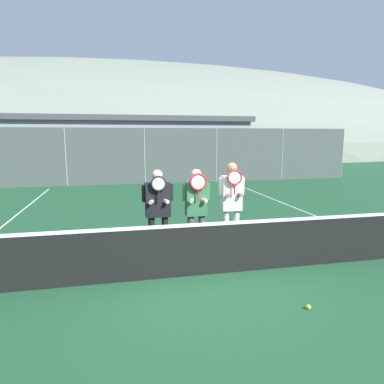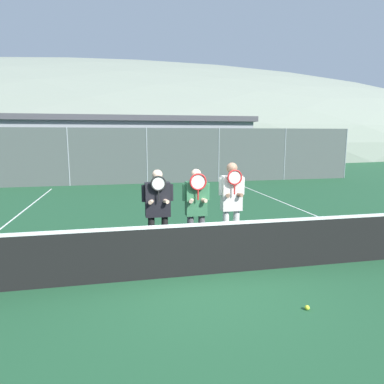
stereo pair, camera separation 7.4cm
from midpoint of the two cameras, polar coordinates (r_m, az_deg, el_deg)
name	(u,v)px [view 1 (the left image)]	position (r m, az deg, el deg)	size (l,w,h in m)	color
ground_plane	(202,275)	(6.16, 1.33, -13.64)	(120.00, 120.00, 0.00)	#1E4C2D
hill_distant	(124,149)	(64.75, -11.36, 7.02)	(140.40, 78.00, 27.30)	gray
clubhouse_building	(122,143)	(25.21, -11.65, 7.97)	(17.98, 5.50, 3.74)	#9EA3A8
fence_back	(145,156)	(17.48, -8.04, 5.95)	(22.69, 0.06, 2.80)	gray
tennis_net	(202,248)	(5.99, 1.35, -9.38)	(11.97, 0.09, 1.04)	gray
court_line_right_sideline	(327,220)	(10.58, 21.34, -4.44)	(0.05, 16.00, 0.01)	white
player_leftmost	(158,206)	(6.70, -6.01, -2.40)	(0.62, 0.34, 1.76)	black
player_center_left	(196,206)	(6.75, 0.40, -2.32)	(0.55, 0.34, 1.77)	#56565B
player_center_right	(231,200)	(7.01, 6.30, -1.35)	(0.54, 0.34, 1.88)	white
car_far_left	(7,166)	(20.35, -28.57, 3.83)	(4.33, 2.00, 1.65)	slate
car_left_of_center	(106,163)	(19.41, -14.23, 4.72)	(4.72, 1.95, 1.85)	silver
car_center	(199,162)	(19.98, 1.12, 4.95)	(4.78, 2.02, 1.71)	black
tennis_ball_on_court	(309,307)	(5.31, 18.46, -17.72)	(0.07, 0.07, 0.07)	#CCDB33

